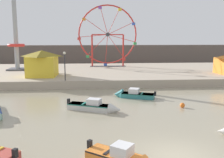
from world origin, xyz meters
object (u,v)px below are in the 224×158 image
at_px(ferris_wheel_red_frame, 108,36).
at_px(drop_tower_steel_tower, 16,40).
at_px(mooring_buoy_orange, 182,105).
at_px(promenade_lamp_near, 65,62).
at_px(carnival_booth_yellow_awning, 42,63).
at_px(motorboat_teal_painted, 131,94).
at_px(motorboat_pale_grey, 96,107).

distance_m(ferris_wheel_red_frame, drop_tower_steel_tower, 15.30).
xyz_separation_m(ferris_wheel_red_frame, mooring_buoy_orange, (5.19, -24.07, -6.24)).
relative_size(drop_tower_steel_tower, promenade_lamp_near, 3.54).
bearing_deg(promenade_lamp_near, carnival_booth_yellow_awning, 132.70).
bearing_deg(promenade_lamp_near, motorboat_teal_painted, -34.31).
height_order(carnival_booth_yellow_awning, promenade_lamp_near, carnival_booth_yellow_awning).
distance_m(drop_tower_steel_tower, promenade_lamp_near, 14.23).
relative_size(promenade_lamp_near, mooring_buoy_orange, 7.89).
distance_m(motorboat_teal_painted, mooring_buoy_orange, 5.78).
height_order(motorboat_teal_painted, mooring_buoy_orange, motorboat_teal_painted).
relative_size(ferris_wheel_red_frame, drop_tower_steel_tower, 0.88).
height_order(motorboat_pale_grey, carnival_booth_yellow_awning, carnival_booth_yellow_awning).
relative_size(drop_tower_steel_tower, mooring_buoy_orange, 27.97).
height_order(drop_tower_steel_tower, carnival_booth_yellow_awning, drop_tower_steel_tower).
height_order(carnival_booth_yellow_awning, mooring_buoy_orange, carnival_booth_yellow_awning).
relative_size(motorboat_pale_grey, motorboat_teal_painted, 1.09).
bearing_deg(carnival_booth_yellow_awning, promenade_lamp_near, -45.07).
height_order(drop_tower_steel_tower, promenade_lamp_near, drop_tower_steel_tower).
xyz_separation_m(ferris_wheel_red_frame, carnival_booth_yellow_awning, (-9.41, -11.22, -3.64)).
distance_m(ferris_wheel_red_frame, mooring_buoy_orange, 25.40).
bearing_deg(carnival_booth_yellow_awning, motorboat_pale_grey, -59.94).
height_order(motorboat_teal_painted, promenade_lamp_near, promenade_lamp_near).
distance_m(motorboat_teal_painted, ferris_wheel_red_frame, 20.82).
relative_size(carnival_booth_yellow_awning, mooring_buoy_orange, 9.49).
bearing_deg(promenade_lamp_near, drop_tower_steel_tower, 128.56).
height_order(motorboat_pale_grey, ferris_wheel_red_frame, ferris_wheel_red_frame).
relative_size(motorboat_pale_grey, carnival_booth_yellow_awning, 1.14).
xyz_separation_m(motorboat_teal_painted, promenade_lamp_near, (-7.27, 4.96, 3.02)).
xyz_separation_m(ferris_wheel_red_frame, promenade_lamp_near, (-6.03, -14.89, -3.14)).
bearing_deg(motorboat_teal_painted, drop_tower_steel_tower, -24.71).
xyz_separation_m(carnival_booth_yellow_awning, mooring_buoy_orange, (14.60, -12.84, -2.60)).
distance_m(drop_tower_steel_tower, carnival_booth_yellow_awning, 9.51).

